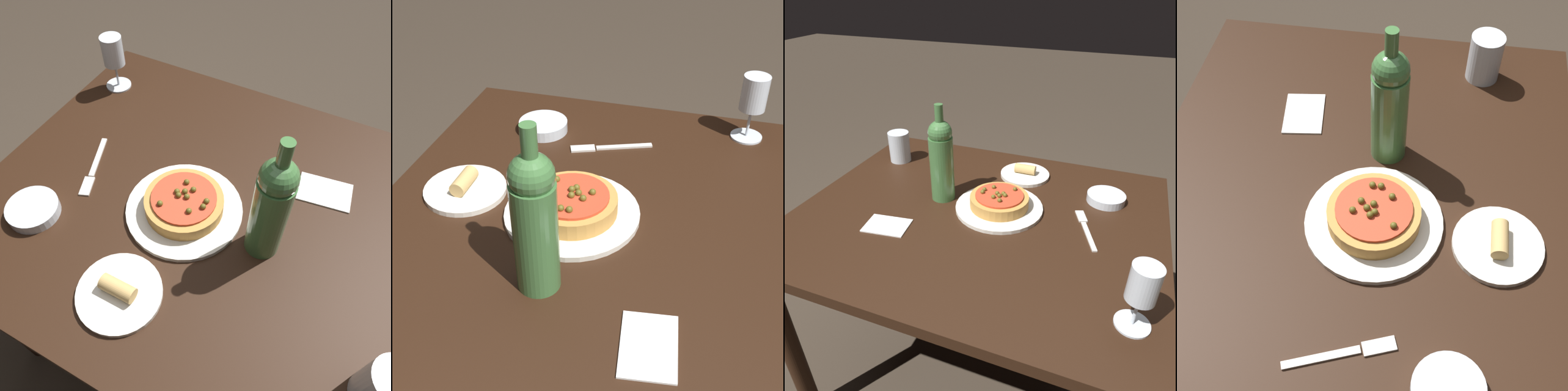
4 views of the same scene
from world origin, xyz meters
TOP-DOWN VIEW (x-y plane):
  - ground_plane at (0.00, 0.00)m, footprint 14.00×14.00m
  - dining_table at (0.00, 0.00)m, footprint 1.12×0.92m
  - dinner_plate at (0.05, 0.05)m, footprint 0.28×0.28m
  - pizza at (0.05, 0.05)m, footprint 0.19×0.19m
  - wine_glass at (0.47, -0.29)m, footprint 0.08×0.08m
  - wine_bottle at (-0.15, 0.05)m, footprint 0.08×0.08m
  - water_cup at (-0.43, 0.25)m, footprint 0.08×0.08m
  - side_bowl at (0.37, 0.22)m, footprint 0.12×0.12m
  - fork at (0.33, 0.04)m, footprint 0.09×0.19m
  - side_plate at (0.07, 0.29)m, footprint 0.18×0.18m
  - paper_napkin at (-0.23, -0.16)m, footprint 0.14×0.11m

SIDE VIEW (x-z plane):
  - ground_plane at x=0.00m, z-range 0.00..0.00m
  - dining_table at x=0.00m, z-range 0.28..1.03m
  - paper_napkin at x=-0.23m, z-range 0.75..0.76m
  - fork at x=0.33m, z-range 0.75..0.76m
  - dinner_plate at x=0.05m, z-range 0.75..0.76m
  - side_plate at x=0.07m, z-range 0.74..0.79m
  - side_bowl at x=0.37m, z-range 0.75..0.78m
  - pizza at x=0.05m, z-range 0.76..0.81m
  - water_cup at x=-0.43m, z-range 0.75..0.87m
  - wine_glass at x=0.47m, z-range 0.78..0.95m
  - wine_bottle at x=-0.15m, z-range 0.74..1.06m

